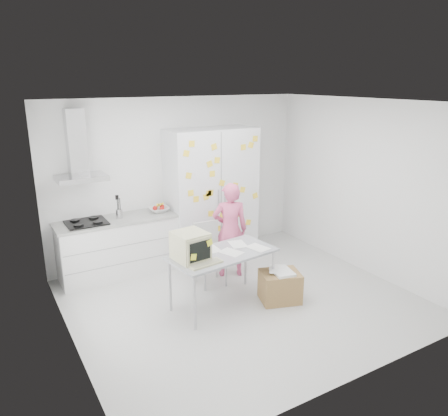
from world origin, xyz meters
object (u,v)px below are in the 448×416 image
cardboard_box (280,286)px  chair (209,250)px  desk (203,250)px  person (230,230)px

cardboard_box → chair: bearing=119.8°
cardboard_box → desk: bearing=163.8°
person → desk: person is taller
person → chair: size_ratio=1.60×
chair → cardboard_box: (0.58, -1.00, -0.31)m
desk → chair: size_ratio=1.60×
desk → cardboard_box: desk is taller
person → chair: 0.47m
person → chair: person is taller
person → desk: size_ratio=1.00×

